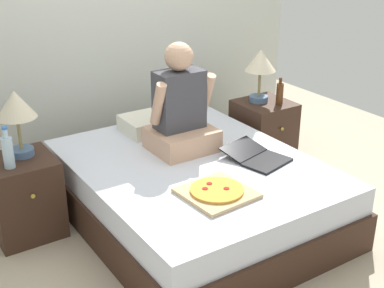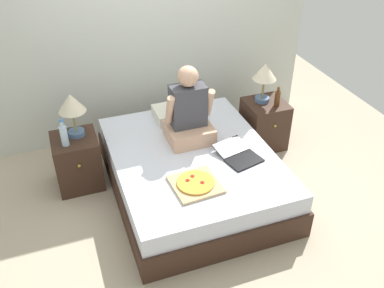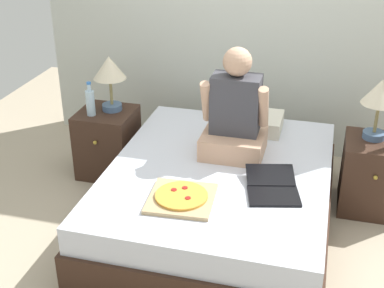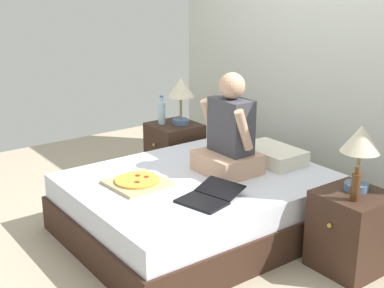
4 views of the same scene
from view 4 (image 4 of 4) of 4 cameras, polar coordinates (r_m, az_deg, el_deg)
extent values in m
plane|color=tan|center=(4.27, 0.73, -9.19)|extent=(5.74, 5.74, 0.00)
cube|color=silver|center=(4.78, 13.74, 9.00)|extent=(3.74, 0.12, 2.50)
cube|color=#382319|center=(4.22, 0.74, -7.57)|extent=(1.54, 1.93, 0.27)
cube|color=silver|center=(4.12, 0.75, -4.70)|extent=(1.49, 1.87, 0.19)
cube|color=#382319|center=(5.22, -1.87, -0.78)|extent=(0.44, 0.44, 0.55)
sphere|color=gold|center=(5.07, -4.07, -0.09)|extent=(0.03, 0.03, 0.03)
cylinder|color=#4C6B93|center=(5.13, -1.19, 2.41)|extent=(0.16, 0.16, 0.05)
cylinder|color=olive|center=(5.10, -1.20, 3.87)|extent=(0.02, 0.02, 0.22)
cone|color=beige|center=(5.05, -1.22, 6.07)|extent=(0.26, 0.26, 0.18)
cylinder|color=silver|center=(5.13, -3.25, 3.27)|extent=(0.07, 0.07, 0.20)
cylinder|color=silver|center=(5.10, -3.28, 4.68)|extent=(0.03, 0.03, 0.06)
cylinder|color=blue|center=(5.09, -3.28, 5.08)|extent=(0.04, 0.04, 0.02)
cube|color=#382319|center=(3.81, 16.61, -8.88)|extent=(0.44, 0.44, 0.55)
sphere|color=gold|center=(3.59, 14.45, -8.41)|extent=(0.03, 0.03, 0.03)
cylinder|color=#4C6B93|center=(3.74, 17.12, -4.36)|extent=(0.16, 0.16, 0.05)
cylinder|color=olive|center=(3.70, 17.31, -2.42)|extent=(0.02, 0.02, 0.22)
cone|color=beige|center=(3.64, 17.59, 0.54)|extent=(0.26, 0.26, 0.18)
cylinder|color=#512D14|center=(3.55, 17.03, -4.44)|extent=(0.06, 0.06, 0.18)
cylinder|color=#512D14|center=(3.51, 17.20, -2.70)|extent=(0.03, 0.03, 0.05)
cube|color=silver|center=(4.43, 8.54, -1.14)|extent=(0.52, 0.34, 0.12)
cube|color=tan|center=(4.16, 3.78, -1.95)|extent=(0.44, 0.40, 0.16)
cube|color=#3F3F47|center=(4.09, 4.19, 1.96)|extent=(0.34, 0.20, 0.42)
sphere|color=tan|center=(4.02, 4.29, 6.22)|extent=(0.20, 0.20, 0.20)
cylinder|color=tan|center=(4.20, 1.91, 2.73)|extent=(0.07, 0.18, 0.32)
cylinder|color=tan|center=(3.91, 5.53, 1.49)|extent=(0.07, 0.18, 0.32)
cube|color=black|center=(3.62, 1.04, -6.22)|extent=(0.36, 0.29, 0.02)
cube|color=black|center=(3.76, 3.02, -4.74)|extent=(0.35, 0.27, 0.06)
cube|color=tan|center=(3.95, -5.86, -4.15)|extent=(0.43, 0.43, 0.03)
cylinder|color=gold|center=(3.94, -5.87, -3.87)|extent=(0.33, 0.33, 0.02)
cylinder|color=maroon|center=(4.01, -5.83, -3.36)|extent=(0.04, 0.04, 0.00)
cylinder|color=maroon|center=(3.89, -5.88, -4.05)|extent=(0.04, 0.04, 0.00)
cylinder|color=maroon|center=(3.98, -4.89, -3.49)|extent=(0.04, 0.04, 0.00)
camera|label=1|loc=(4.90, -43.61, 14.22)|focal=50.00mm
camera|label=2|loc=(4.35, -52.15, 23.58)|focal=40.00mm
camera|label=3|loc=(2.56, -59.20, 16.86)|focal=50.00mm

